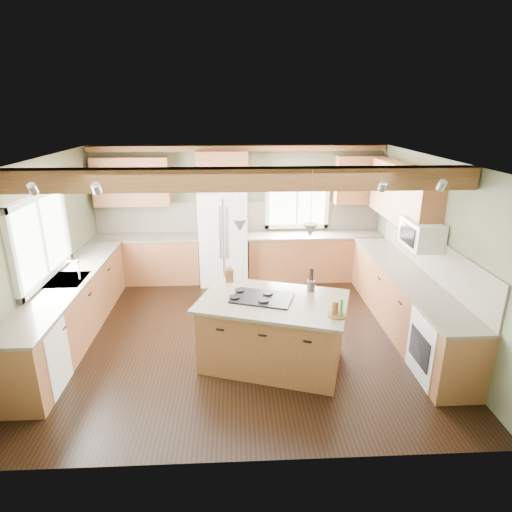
{
  "coord_description": "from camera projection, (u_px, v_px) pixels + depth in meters",
  "views": [
    {
      "loc": [
        -0.07,
        -5.77,
        3.26
      ],
      "look_at": [
        0.23,
        0.3,
        1.14
      ],
      "focal_mm": 30.0,
      "sensor_mm": 36.0,
      "label": 1
    }
  ],
  "objects": [
    {
      "name": "floor",
      "position": [
        242.0,
        333.0,
        6.52
      ],
      "size": [
        5.6,
        5.6,
        0.0
      ],
      "primitive_type": "plane",
      "color": "black",
      "rests_on": "ground"
    },
    {
      "name": "ceiling",
      "position": [
        240.0,
        160.0,
        5.66
      ],
      "size": [
        5.6,
        5.6,
        0.0
      ],
      "primitive_type": "plane",
      "rotation": [
        3.14,
        0.0,
        0.0
      ],
      "color": "silver",
      "rests_on": "wall_back"
    },
    {
      "name": "wall_back",
      "position": [
        239.0,
        212.0,
        8.45
      ],
      "size": [
        5.6,
        0.0,
        5.6
      ],
      "primitive_type": "plane",
      "rotation": [
        1.57,
        0.0,
        0.0
      ],
      "color": "#50573E",
      "rests_on": "ground"
    },
    {
      "name": "wall_left",
      "position": [
        40.0,
        256.0,
        5.96
      ],
      "size": [
        0.0,
        5.0,
        5.0
      ],
      "primitive_type": "plane",
      "rotation": [
        1.57,
        0.0,
        1.57
      ],
      "color": "#50573E",
      "rests_on": "ground"
    },
    {
      "name": "wall_right",
      "position": [
        433.0,
        250.0,
        6.22
      ],
      "size": [
        0.0,
        5.0,
        5.0
      ],
      "primitive_type": "plane",
      "rotation": [
        1.57,
        0.0,
        -1.57
      ],
      "color": "#50573E",
      "rests_on": "ground"
    },
    {
      "name": "ceiling_beam",
      "position": [
        241.0,
        179.0,
        4.96
      ],
      "size": [
        5.55,
        0.26,
        0.26
      ],
      "primitive_type": "cube",
      "color": "#4C2915",
      "rests_on": "ceiling"
    },
    {
      "name": "soffit_trim",
      "position": [
        238.0,
        148.0,
        7.95
      ],
      "size": [
        5.55,
        0.2,
        0.1
      ],
      "primitive_type": "cube",
      "color": "#4C2915",
      "rests_on": "ceiling"
    },
    {
      "name": "backsplash_back",
      "position": [
        239.0,
        217.0,
        8.46
      ],
      "size": [
        5.58,
        0.03,
        0.58
      ],
      "primitive_type": "cube",
      "color": "brown",
      "rests_on": "wall_back"
    },
    {
      "name": "backsplash_right",
      "position": [
        430.0,
        254.0,
        6.3
      ],
      "size": [
        0.03,
        3.7,
        0.58
      ],
      "primitive_type": "cube",
      "color": "brown",
      "rests_on": "wall_right"
    },
    {
      "name": "base_cab_back_left",
      "position": [
        148.0,
        260.0,
        8.36
      ],
      "size": [
        2.02,
        0.6,
        0.88
      ],
      "primitive_type": "cube",
      "color": "brown",
      "rests_on": "floor"
    },
    {
      "name": "counter_back_left",
      "position": [
        146.0,
        237.0,
        8.21
      ],
      "size": [
        2.06,
        0.64,
        0.04
      ],
      "primitive_type": "cube",
      "color": "#50493B",
      "rests_on": "base_cab_back_left"
    },
    {
      "name": "base_cab_back_right",
      "position": [
        314.0,
        257.0,
        8.52
      ],
      "size": [
        2.62,
        0.6,
        0.88
      ],
      "primitive_type": "cube",
      "color": "brown",
      "rests_on": "floor"
    },
    {
      "name": "counter_back_right",
      "position": [
        315.0,
        235.0,
        8.37
      ],
      "size": [
        2.66,
        0.64,
        0.04
      ],
      "primitive_type": "cube",
      "color": "#50493B",
      "rests_on": "base_cab_back_right"
    },
    {
      "name": "base_cab_left",
      "position": [
        72.0,
        309.0,
        6.3
      ],
      "size": [
        0.6,
        3.7,
        0.88
      ],
      "primitive_type": "cube",
      "color": "brown",
      "rests_on": "floor"
    },
    {
      "name": "counter_left",
      "position": [
        67.0,
        281.0,
        6.15
      ],
      "size": [
        0.64,
        3.74,
        0.04
      ],
      "primitive_type": "cube",
      "color": "#50493B",
      "rests_on": "base_cab_left"
    },
    {
      "name": "base_cab_right",
      "position": [
        405.0,
        302.0,
        6.54
      ],
      "size": [
        0.6,
        3.7,
        0.88
      ],
      "primitive_type": "cube",
      "color": "brown",
      "rests_on": "floor"
    },
    {
      "name": "counter_right",
      "position": [
        408.0,
        274.0,
        6.39
      ],
      "size": [
        0.64,
        3.74,
        0.04
      ],
      "primitive_type": "cube",
      "color": "#50493B",
      "rests_on": "base_cab_right"
    },
    {
      "name": "upper_cab_back_left",
      "position": [
        132.0,
        181.0,
        7.98
      ],
      "size": [
        1.4,
        0.35,
        0.9
      ],
      "primitive_type": "cube",
      "color": "brown",
      "rests_on": "wall_back"
    },
    {
      "name": "upper_cab_over_fridge",
      "position": [
        222.0,
        170.0,
        7.99
      ],
      "size": [
        0.96,
        0.35,
        0.7
      ],
      "primitive_type": "cube",
      "color": "brown",
      "rests_on": "wall_back"
    },
    {
      "name": "upper_cab_right",
      "position": [
        403.0,
        194.0,
        6.85
      ],
      "size": [
        0.35,
        2.2,
        0.9
      ],
      "primitive_type": "cube",
      "color": "brown",
      "rests_on": "wall_right"
    },
    {
      "name": "upper_cab_back_corner",
      "position": [
        358.0,
        180.0,
        8.18
      ],
      "size": [
        0.9,
        0.35,
        0.9
      ],
      "primitive_type": "cube",
      "color": "brown",
      "rests_on": "wall_back"
    },
    {
      "name": "window_left",
      "position": [
        40.0,
        238.0,
        5.92
      ],
      "size": [
        0.04,
        1.6,
        1.05
      ],
      "primitive_type": "cube",
      "color": "white",
      "rests_on": "wall_left"
    },
    {
      "name": "window_back",
      "position": [
        297.0,
        199.0,
        8.4
      ],
      "size": [
        1.1,
        0.04,
        1.0
      ],
      "primitive_type": "cube",
      "color": "white",
      "rests_on": "wall_back"
    },
    {
      "name": "sink",
      "position": [
        67.0,
        280.0,
        6.15
      ],
      "size": [
        0.5,
        0.65,
        0.03
      ],
      "primitive_type": "cube",
      "color": "#262628",
      "rests_on": "counter_left"
    },
    {
      "name": "faucet",
      "position": [
        79.0,
        271.0,
        6.11
      ],
      "size": [
        0.02,
        0.02,
        0.28
      ],
      "primitive_type": "cylinder",
      "color": "#B2B2B7",
      "rests_on": "sink"
    },
    {
      "name": "dishwasher",
      "position": [
        34.0,
        359.0,
        5.08
      ],
      "size": [
        0.6,
        0.6,
        0.84
      ],
      "primitive_type": "cube",
      "color": "white",
      "rests_on": "floor"
    },
    {
      "name": "oven",
      "position": [
        443.0,
        348.0,
        5.31
      ],
      "size": [
        0.6,
        0.72,
        0.84
      ],
      "primitive_type": "cube",
      "color": "white",
      "rests_on": "floor"
    },
    {
      "name": "microwave",
      "position": [
        422.0,
        234.0,
        6.08
      ],
      "size": [
        0.4,
        0.7,
        0.38
      ],
      "primitive_type": "cube",
      "color": "white",
      "rests_on": "wall_right"
    },
    {
      "name": "pendant_left",
      "position": [
        240.0,
        225.0,
        5.28
      ],
      "size": [
        0.18,
        0.18,
        0.16
      ],
      "primitive_type": "cone",
      "rotation": [
        3.14,
        0.0,
        0.0
      ],
      "color": "#B2B2B7",
      "rests_on": "ceiling"
    },
    {
      "name": "pendant_right",
      "position": [
        310.0,
        230.0,
        5.06
      ],
      "size": [
        0.18,
        0.18,
        0.16
      ],
      "primitive_type": "cone",
      "rotation": [
        3.14,
        0.0,
        0.0
      ],
      "color": "#B2B2B7",
      "rests_on": "ceiling"
    },
    {
      "name": "refrigerator",
      "position": [
        224.0,
        237.0,
        8.21
      ],
      "size": [
        0.9,
        0.74,
        1.8
      ],
      "primitive_type": "cube",
      "color": "white",
      "rests_on": "floor"
    },
    {
      "name": "island",
      "position": [
        273.0,
        333.0,
        5.65
      ],
      "size": [
        1.99,
        1.56,
        0.88
      ],
      "primitive_type": "cube",
      "rotation": [
        0.0,
        0.0,
        -0.32
      ],
      "color": "brown",
      "rests_on": "floor"
    },
    {
      "name": "island_top",
      "position": [
        273.0,
        301.0,
        5.49
      ],
      "size": [
        2.14,
        1.71,
        0.04
      ],
      "primitive_type": "cube",
      "rotation": [
        0.0,
        0.0,
        -0.32
      ],
      "color": "#50493B",
      "rests_on": "island"
    },
    {
      "name": "cooktop",
      "position": [
        262.0,
        298.0,
        5.52
      ],
      "size": [
        0.88,
        0.72,
        0.02
      ],
      "primitive_type": "cube",
      "rotation": [
        0.0,
        0.0,
        -0.32
      ],
      "color": "black",
      "rests_on": "island_top"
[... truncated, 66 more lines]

